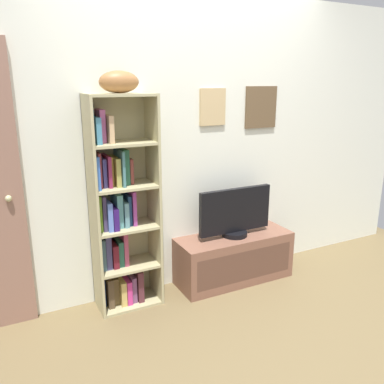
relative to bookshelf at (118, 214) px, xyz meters
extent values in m
cube|color=brown|center=(0.70, -0.99, -0.77)|extent=(5.20, 5.20, 0.04)
cube|color=silver|center=(0.70, 0.14, 0.46)|extent=(4.80, 0.06, 2.41)
cube|color=tan|center=(0.87, 0.10, 0.77)|extent=(0.24, 0.02, 0.30)
cube|color=gray|center=(0.87, 0.10, 0.77)|extent=(0.19, 0.01, 0.25)
cube|color=brown|center=(1.36, 0.10, 0.75)|extent=(0.32, 0.02, 0.36)
cube|color=gray|center=(1.36, 0.10, 0.75)|extent=(0.27, 0.01, 0.31)
cube|color=tan|center=(-0.19, -0.03, 0.07)|extent=(0.02, 0.29, 1.63)
cube|color=tan|center=(0.28, -0.03, 0.07)|extent=(0.02, 0.29, 1.63)
cube|color=tan|center=(0.05, 0.11, 0.07)|extent=(0.49, 0.01, 1.63)
cube|color=tan|center=(0.05, -0.03, -0.74)|extent=(0.45, 0.28, 0.02)
cube|color=tan|center=(0.05, -0.03, -0.42)|extent=(0.45, 0.28, 0.02)
cube|color=tan|center=(0.05, -0.03, -0.10)|extent=(0.45, 0.28, 0.02)
cube|color=tan|center=(0.05, -0.03, 0.22)|extent=(0.45, 0.28, 0.02)
cube|color=tan|center=(0.05, -0.03, 0.54)|extent=(0.45, 0.28, 0.02)
cube|color=tan|center=(0.05, -0.03, 0.88)|extent=(0.45, 0.28, 0.02)
cube|color=#0F1E51|center=(-0.16, 0.03, -0.61)|extent=(0.03, 0.15, 0.23)
cube|color=#4D3C29|center=(-0.11, 0.00, -0.61)|extent=(0.04, 0.20, 0.24)
cube|color=brown|center=(-0.06, 0.02, -0.62)|extent=(0.04, 0.16, 0.22)
cube|color=tan|center=(-0.01, -0.01, -0.63)|extent=(0.04, 0.22, 0.20)
cube|color=#C83383|center=(0.03, -0.01, -0.63)|extent=(0.04, 0.22, 0.19)
cube|color=#73456F|center=(0.08, 0.00, -0.62)|extent=(0.04, 0.20, 0.21)
cube|color=#52262E|center=(0.12, -0.01, -0.60)|extent=(0.04, 0.22, 0.26)
cube|color=#364E5C|center=(-0.15, 0.01, -0.29)|extent=(0.04, 0.19, 0.24)
cube|color=#3C3865|center=(-0.10, 0.01, -0.27)|extent=(0.04, 0.18, 0.27)
cube|color=#58131E|center=(-0.06, 0.01, -0.32)|extent=(0.04, 0.19, 0.18)
cube|color=#235241|center=(-0.01, 0.01, -0.31)|extent=(0.04, 0.18, 0.20)
cube|color=#9D3A58|center=(0.03, 0.01, -0.28)|extent=(0.03, 0.18, 0.26)
cube|color=#567E21|center=(-0.16, 0.00, 0.04)|extent=(0.03, 0.20, 0.27)
cube|color=#40365B|center=(-0.12, 0.00, 0.04)|extent=(0.03, 0.21, 0.26)
cube|color=#5472C5|center=(-0.09, -0.01, 0.02)|extent=(0.04, 0.23, 0.21)
cube|color=#2C145C|center=(-0.05, -0.01, 0.00)|extent=(0.04, 0.24, 0.17)
cube|color=teal|center=(-0.01, 0.01, 0.04)|extent=(0.04, 0.19, 0.25)
cube|color=slate|center=(0.04, 0.00, 0.01)|extent=(0.03, 0.20, 0.19)
cube|color=navy|center=(0.07, 0.01, 0.03)|extent=(0.03, 0.18, 0.23)
cube|color=#933887|center=(0.11, 0.01, 0.04)|extent=(0.03, 0.19, 0.26)
cube|color=#3B6BCB|center=(-0.16, -0.01, 0.35)|extent=(0.03, 0.23, 0.24)
cube|color=maroon|center=(-0.13, 0.01, 0.36)|extent=(0.02, 0.18, 0.25)
cube|color=#433E7D|center=(-0.10, 0.01, 0.33)|extent=(0.03, 0.18, 0.21)
cube|color=maroon|center=(-0.07, 0.00, 0.34)|extent=(0.02, 0.20, 0.23)
cube|color=olive|center=(-0.04, 0.02, 0.34)|extent=(0.02, 0.16, 0.22)
cube|color=#A19949|center=(-0.01, 0.00, 0.33)|extent=(0.03, 0.20, 0.21)
cube|color=#437379|center=(0.03, -0.01, 0.36)|extent=(0.02, 0.23, 0.26)
cube|color=#24573E|center=(0.06, 0.02, 0.36)|extent=(0.04, 0.17, 0.26)
cube|color=brown|center=(0.11, 0.02, 0.32)|extent=(0.03, 0.16, 0.19)
cube|color=#3B6A76|center=(-0.16, 0.01, 0.67)|extent=(0.02, 0.18, 0.23)
cube|color=teal|center=(-0.13, -0.01, 0.64)|extent=(0.04, 0.22, 0.18)
cube|color=#CB609F|center=(-0.09, 0.03, 0.66)|extent=(0.04, 0.15, 0.23)
cube|color=tan|center=(-0.04, 0.00, 0.64)|extent=(0.03, 0.22, 0.19)
ellipsoid|color=#8F5E34|center=(0.05, -0.03, 0.96)|extent=(0.29, 0.18, 0.15)
cube|color=brown|center=(1.00, -0.07, -0.54)|extent=(1.03, 0.37, 0.42)
cube|color=brown|center=(1.00, -0.26, -0.54)|extent=(0.93, 0.01, 0.27)
cylinder|color=black|center=(1.00, -0.07, -0.31)|extent=(0.22, 0.22, 0.04)
cube|color=black|center=(1.00, -0.07, -0.10)|extent=(0.68, 0.04, 0.38)
cube|color=#436797|center=(1.00, -0.09, -0.10)|extent=(0.64, 0.01, 0.34)
sphere|color=tan|center=(-0.73, 0.05, 0.21)|extent=(0.04, 0.04, 0.04)
camera|label=1|loc=(-0.79, -2.81, 0.97)|focal=37.38mm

